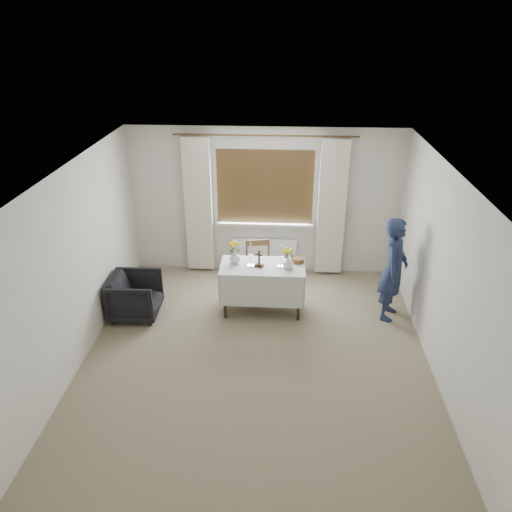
{
  "coord_description": "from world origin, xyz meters",
  "views": [
    {
      "loc": [
        0.32,
        -5.33,
        4.11
      ],
      "look_at": [
        -0.06,
        0.94,
        1.02
      ],
      "focal_mm": 35.0,
      "sensor_mm": 36.0,
      "label": 1
    }
  ],
  "objects_px": {
    "altar_table": "(262,288)",
    "flower_vase_left": "(235,257)",
    "armchair": "(135,296)",
    "person": "(394,269)",
    "flower_vase_right": "(288,263)",
    "wooden_chair": "(259,269)",
    "wooden_cross": "(259,259)"
  },
  "relations": [
    {
      "from": "altar_table",
      "to": "flower_vase_left",
      "type": "relative_size",
      "value": 6.81
    },
    {
      "from": "armchair",
      "to": "person",
      "type": "height_order",
      "value": "person"
    },
    {
      "from": "person",
      "to": "flower_vase_right",
      "type": "relative_size",
      "value": 9.29
    },
    {
      "from": "wooden_chair",
      "to": "wooden_cross",
      "type": "relative_size",
      "value": 3.42
    },
    {
      "from": "armchair",
      "to": "wooden_cross",
      "type": "distance_m",
      "value": 1.92
    },
    {
      "from": "altar_table",
      "to": "flower_vase_right",
      "type": "relative_size",
      "value": 7.37
    },
    {
      "from": "wooden_cross",
      "to": "flower_vase_right",
      "type": "height_order",
      "value": "wooden_cross"
    },
    {
      "from": "flower_vase_right",
      "to": "flower_vase_left",
      "type": "bearing_deg",
      "value": 170.84
    },
    {
      "from": "altar_table",
      "to": "wooden_cross",
      "type": "distance_m",
      "value": 0.51
    },
    {
      "from": "person",
      "to": "wooden_chair",
      "type": "bearing_deg",
      "value": 94.94
    },
    {
      "from": "wooden_chair",
      "to": "person",
      "type": "bearing_deg",
      "value": -24.9
    },
    {
      "from": "altar_table",
      "to": "armchair",
      "type": "height_order",
      "value": "altar_table"
    },
    {
      "from": "altar_table",
      "to": "flower_vase_left",
      "type": "distance_m",
      "value": 0.63
    },
    {
      "from": "wooden_cross",
      "to": "flower_vase_left",
      "type": "relative_size",
      "value": 1.42
    },
    {
      "from": "altar_table",
      "to": "wooden_cross",
      "type": "bearing_deg",
      "value": -150.62
    },
    {
      "from": "armchair",
      "to": "altar_table",
      "type": "bearing_deg",
      "value": -83.4
    },
    {
      "from": "armchair",
      "to": "flower_vase_left",
      "type": "relative_size",
      "value": 3.94
    },
    {
      "from": "flower_vase_left",
      "to": "wooden_chair",
      "type": "bearing_deg",
      "value": 51.5
    },
    {
      "from": "armchair",
      "to": "flower_vase_right",
      "type": "distance_m",
      "value": 2.31
    },
    {
      "from": "person",
      "to": "altar_table",
      "type": "bearing_deg",
      "value": 109.01
    },
    {
      "from": "armchair",
      "to": "flower_vase_right",
      "type": "height_order",
      "value": "flower_vase_right"
    },
    {
      "from": "wooden_chair",
      "to": "person",
      "type": "xyz_separation_m",
      "value": [
        1.96,
        -0.53,
        0.34
      ]
    },
    {
      "from": "person",
      "to": "flower_vase_right",
      "type": "height_order",
      "value": "person"
    },
    {
      "from": "armchair",
      "to": "wooden_cross",
      "type": "relative_size",
      "value": 2.78
    },
    {
      "from": "altar_table",
      "to": "armchair",
      "type": "xyz_separation_m",
      "value": [
        -1.87,
        -0.25,
        -0.05
      ]
    },
    {
      "from": "altar_table",
      "to": "armchair",
      "type": "distance_m",
      "value": 1.89
    },
    {
      "from": "altar_table",
      "to": "wooden_chair",
      "type": "relative_size",
      "value": 1.4
    },
    {
      "from": "wooden_cross",
      "to": "flower_vase_right",
      "type": "bearing_deg",
      "value": 19.61
    },
    {
      "from": "wooden_chair",
      "to": "wooden_cross",
      "type": "height_order",
      "value": "wooden_cross"
    },
    {
      "from": "wooden_cross",
      "to": "altar_table",
      "type": "bearing_deg",
      "value": 51.98
    },
    {
      "from": "person",
      "to": "flower_vase_left",
      "type": "distance_m",
      "value": 2.3
    },
    {
      "from": "wooden_chair",
      "to": "flower_vase_right",
      "type": "distance_m",
      "value": 0.82
    }
  ]
}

